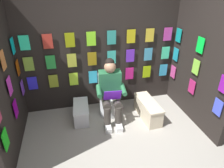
# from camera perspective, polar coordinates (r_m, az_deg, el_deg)

# --- Properties ---
(ground_plane) EXTENTS (30.00, 30.00, 0.00)m
(ground_plane) POSITION_cam_1_polar(r_m,az_deg,el_deg) (3.17, 3.92, -21.89)
(ground_plane) COLOR #9E998E
(display_wall_back) EXTENTS (3.19, 0.14, 2.28)m
(display_wall_back) POSITION_cam_1_polar(r_m,az_deg,el_deg) (4.00, -3.12, 8.97)
(display_wall_back) COLOR black
(display_wall_back) RESTS_ON ground
(display_wall_left) EXTENTS (0.14, 1.73, 2.28)m
(display_wall_left) POSITION_cam_1_polar(r_m,az_deg,el_deg) (3.83, 23.91, 5.82)
(display_wall_left) COLOR black
(display_wall_left) RESTS_ON ground
(display_wall_right) EXTENTS (0.14, 1.73, 2.28)m
(display_wall_right) POSITION_cam_1_polar(r_m,az_deg,el_deg) (3.22, -28.74, 0.84)
(display_wall_right) COLOR black
(display_wall_right) RESTS_ON ground
(toilet) EXTENTS (0.42, 0.57, 0.77)m
(toilet) POSITION_cam_1_polar(r_m,az_deg,el_deg) (3.99, -0.85, -3.93)
(toilet) COLOR white
(toilet) RESTS_ON ground
(person_reading) EXTENTS (0.55, 0.71, 1.19)m
(person_reading) POSITION_cam_1_polar(r_m,az_deg,el_deg) (3.66, -0.36, -2.08)
(person_reading) COLOR #286B42
(person_reading) RESTS_ON ground
(comic_longbox_near) EXTENTS (0.33, 0.63, 0.31)m
(comic_longbox_near) POSITION_cam_1_polar(r_m,az_deg,el_deg) (3.92, -8.70, -7.86)
(comic_longbox_near) COLOR silver
(comic_longbox_near) RESTS_ON ground
(comic_longbox_far) EXTENTS (0.31, 0.80, 0.36)m
(comic_longbox_far) POSITION_cam_1_polar(r_m,az_deg,el_deg) (3.97, 10.09, -7.09)
(comic_longbox_far) COLOR beige
(comic_longbox_far) RESTS_ON ground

